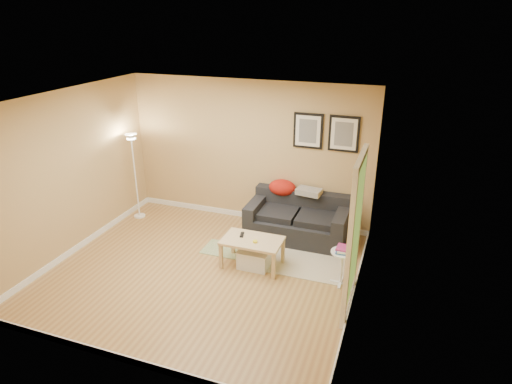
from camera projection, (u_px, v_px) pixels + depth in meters
floor at (203, 271)px, 6.69m from camera, size 4.50×4.50×0.00m
ceiling at (194, 100)px, 5.70m from camera, size 4.50×4.50×0.00m
wall_back at (249, 152)px, 7.94m from camera, size 4.50×0.00×4.50m
wall_front at (111, 263)px, 4.45m from camera, size 4.50×0.00×4.50m
wall_left at (70, 174)px, 6.89m from camera, size 0.00×4.00×4.00m
wall_right at (361, 215)px, 5.50m from camera, size 0.00×4.00×4.00m
baseboard_back at (249, 215)px, 8.40m from camera, size 4.50×0.02×0.10m
baseboard_front at (125, 359)px, 4.94m from camera, size 4.50×0.02×0.10m
baseboard_left at (82, 244)px, 7.37m from camera, size 0.02×4.00×0.10m
baseboard_right at (352, 298)px, 5.98m from camera, size 0.02×4.00×0.10m
sofa at (297, 218)px, 7.55m from camera, size 1.70×0.90×0.75m
red_throw at (282, 188)px, 7.79m from camera, size 0.48×0.36×0.28m
plaid_throw at (309, 192)px, 7.58m from camera, size 0.45×0.32×0.10m
framed_print_left at (308, 131)px, 7.39m from camera, size 0.50×0.04×0.60m
framed_print_right at (344, 134)px, 7.20m from camera, size 0.50×0.04×0.60m
area_rug at (305, 264)px, 6.87m from camera, size 1.25×0.85×0.01m
green_runner at (225, 249)px, 7.30m from camera, size 0.70×0.50×0.01m
coffee_table at (252, 253)px, 6.76m from camera, size 0.99×0.70×0.45m
remote_control at (242, 235)px, 6.80m from camera, size 0.08×0.17×0.02m
tape_roll at (255, 242)px, 6.58m from camera, size 0.07×0.07×0.03m
storage_bin at (254, 259)px, 6.75m from camera, size 0.48×0.35×0.29m
side_table at (342, 268)px, 6.29m from camera, size 0.34×0.34×0.53m
book_stack at (343, 249)px, 6.18m from camera, size 0.19×0.24×0.07m
floor_lamp at (136, 179)px, 8.18m from camera, size 0.21×0.21×1.63m
doorway at (354, 240)px, 5.49m from camera, size 0.12×1.01×2.13m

